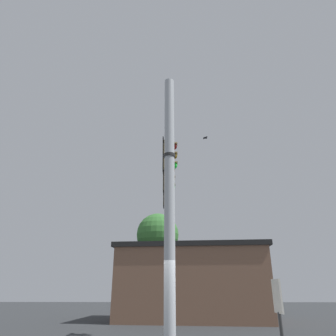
% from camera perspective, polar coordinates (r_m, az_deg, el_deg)
% --- Properties ---
extents(signal_pole, '(0.26, 0.26, 7.37)m').
position_cam_1_polar(signal_pole, '(7.33, 0.29, -7.63)').
color(signal_pole, '#ADB2B7').
rests_on(signal_pole, ground).
extents(mast_arm, '(7.41, 0.38, 0.15)m').
position_cam_1_polar(mast_arm, '(11.88, -0.02, 2.96)').
color(mast_arm, '#ADB2B7').
extents(traffic_light_nearest_pole, '(0.54, 0.49, 1.31)m').
position_cam_1_polar(traffic_light_nearest_pole, '(10.29, 0.18, 2.27)').
color(traffic_light_nearest_pole, black).
extents(traffic_light_mid_inner, '(0.54, 0.49, 1.31)m').
position_cam_1_polar(traffic_light_mid_inner, '(12.46, 0.03, -2.04)').
color(traffic_light_mid_inner, black).
extents(traffic_light_mid_outer, '(0.54, 0.49, 1.31)m').
position_cam_1_polar(traffic_light_mid_outer, '(14.68, -0.07, -5.06)').
color(traffic_light_mid_outer, black).
extents(street_name_sign, '(1.42, 0.30, 0.22)m').
position_cam_1_polar(street_name_sign, '(8.12, 0.23, 1.25)').
color(street_name_sign, '#147238').
extents(bird_flying, '(0.31, 0.24, 0.07)m').
position_cam_1_polar(bird_flying, '(15.76, 7.00, 5.64)').
color(bird_flying, black).
extents(storefront_building, '(7.06, 9.95, 4.52)m').
position_cam_1_polar(storefront_building, '(21.16, 4.58, -20.46)').
color(storefront_building, brown).
rests_on(storefront_building, ground).
extents(tree_by_storefront, '(2.83, 2.83, 6.68)m').
position_cam_1_polar(tree_by_storefront, '(21.10, -1.96, -12.43)').
color(tree_by_storefront, '#4C3823').
rests_on(tree_by_storefront, ground).
extents(historical_marker, '(0.60, 0.08, 2.13)m').
position_cam_1_polar(historical_marker, '(8.32, 20.07, -23.94)').
color(historical_marker, '#333333').
rests_on(historical_marker, ground).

